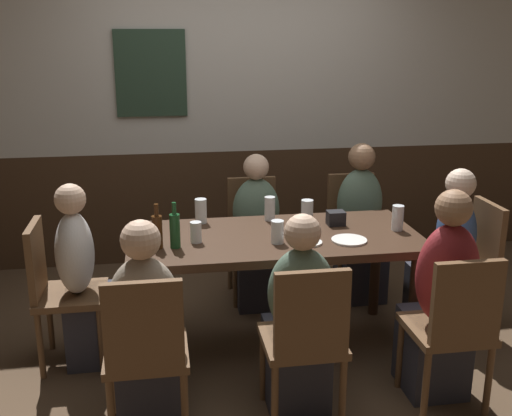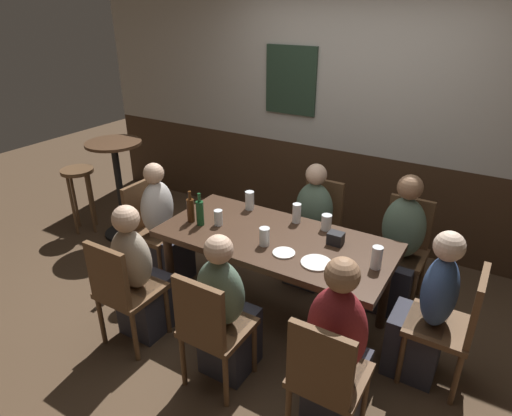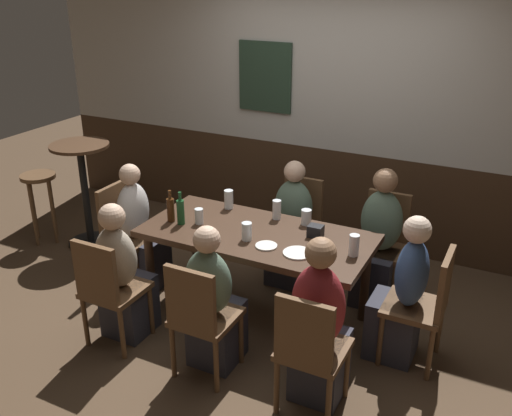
{
  "view_description": "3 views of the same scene",
  "coord_description": "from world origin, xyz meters",
  "px_view_note": "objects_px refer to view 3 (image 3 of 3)",
  "views": [
    {
      "loc": [
        -0.67,
        -3.45,
        1.94
      ],
      "look_at": [
        -0.12,
        -0.04,
        0.93
      ],
      "focal_mm": 42.98,
      "sensor_mm": 36.0,
      "label": 1
    },
    {
      "loc": [
        1.37,
        -2.54,
        2.34
      ],
      "look_at": [
        -0.2,
        0.06,
        0.91
      ],
      "focal_mm": 30.94,
      "sensor_mm": 36.0,
      "label": 2
    },
    {
      "loc": [
        1.75,
        -3.48,
        2.61
      ],
      "look_at": [
        0.0,
        -0.02,
        0.95
      ],
      "focal_mm": 39.86,
      "sensor_mm": 36.0,
      "label": 3
    }
  ],
  "objects_px": {
    "person_mid_near": "(213,308)",
    "pint_glass_pale": "(354,247)",
    "beer_glass_tall": "(277,211)",
    "pint_glass_stout": "(247,232)",
    "plate_white_small": "(266,246)",
    "plate_white_large": "(298,253)",
    "chair_right_far": "(383,239)",
    "person_right_near": "(319,333)",
    "chair_right_near": "(310,347)",
    "pint_glass_amber": "(199,217)",
    "bar_stool": "(40,189)",
    "dining_table": "(257,242)",
    "person_mid_far": "(291,232)",
    "beer_bottle_brown": "(171,209)",
    "person_right_far": "(378,248)",
    "chair_mid_near": "(200,314)",
    "chair_head_east": "(426,302)",
    "person_head_east": "(402,300)",
    "side_bar_table": "(84,187)",
    "chair_left_near": "(108,287)",
    "condiment_caddy": "(316,231)",
    "chair_mid_far": "(298,221)",
    "person_head_west": "(140,236)",
    "tumbler_short": "(229,201)",
    "person_left_near": "(123,281)",
    "tumbler_water": "(306,218)",
    "chair_head_west": "(124,229)",
    "beer_bottle_green": "(181,211)"
  },
  "relations": [
    {
      "from": "dining_table",
      "to": "plate_white_small",
      "type": "height_order",
      "value": "plate_white_small"
    },
    {
      "from": "person_mid_near",
      "to": "side_bar_table",
      "type": "bearing_deg",
      "value": 153.21
    },
    {
      "from": "chair_right_far",
      "to": "person_right_near",
      "type": "relative_size",
      "value": 0.75
    },
    {
      "from": "chair_head_east",
      "to": "person_right_near",
      "type": "bearing_deg",
      "value": -128.06
    },
    {
      "from": "chair_mid_far",
      "to": "pint_glass_amber",
      "type": "xyz_separation_m",
      "value": [
        -0.48,
        -0.88,
        0.3
      ]
    },
    {
      "from": "person_mid_near",
      "to": "pint_glass_pale",
      "type": "relative_size",
      "value": 6.9
    },
    {
      "from": "person_head_east",
      "to": "pint_glass_stout",
      "type": "bearing_deg",
      "value": -172.98
    },
    {
      "from": "chair_mid_far",
      "to": "beer_glass_tall",
      "type": "xyz_separation_m",
      "value": [
        0.02,
        -0.52,
        0.31
      ]
    },
    {
      "from": "person_right_far",
      "to": "plate_white_large",
      "type": "height_order",
      "value": "person_right_far"
    },
    {
      "from": "chair_left_near",
      "to": "person_right_far",
      "type": "relative_size",
      "value": 0.76
    },
    {
      "from": "plate_white_small",
      "to": "plate_white_large",
      "type": "bearing_deg",
      "value": -0.01
    },
    {
      "from": "chair_right_near",
      "to": "pint_glass_amber",
      "type": "height_order",
      "value": "chair_right_near"
    },
    {
      "from": "dining_table",
      "to": "condiment_caddy",
      "type": "xyz_separation_m",
      "value": [
        0.42,
        0.14,
        0.13
      ]
    },
    {
      "from": "chair_mid_far",
      "to": "chair_left_near",
      "type": "relative_size",
      "value": 1.0
    },
    {
      "from": "person_right_far",
      "to": "chair_mid_near",
      "type": "bearing_deg",
      "value": -117.4
    },
    {
      "from": "tumbler_short",
      "to": "plate_white_small",
      "type": "xyz_separation_m",
      "value": [
        0.59,
        -0.5,
        -0.06
      ]
    },
    {
      "from": "person_left_near",
      "to": "plate_white_small",
      "type": "distance_m",
      "value": 1.1
    },
    {
      "from": "person_right_far",
      "to": "beer_bottle_green",
      "type": "xyz_separation_m",
      "value": [
        -1.38,
        -0.79,
        0.36
      ]
    },
    {
      "from": "beer_glass_tall",
      "to": "pint_glass_stout",
      "type": "distance_m",
      "value": 0.45
    },
    {
      "from": "chair_head_west",
      "to": "condiment_caddy",
      "type": "distance_m",
      "value": 1.75
    },
    {
      "from": "chair_left_near",
      "to": "condiment_caddy",
      "type": "bearing_deg",
      "value": 38.9
    },
    {
      "from": "person_right_far",
      "to": "chair_head_east",
      "type": "bearing_deg",
      "value": -51.91
    },
    {
      "from": "condiment_caddy",
      "to": "side_bar_table",
      "type": "xyz_separation_m",
      "value": [
        -2.51,
        0.26,
        -0.17
      ]
    },
    {
      "from": "person_right_near",
      "to": "side_bar_table",
      "type": "height_order",
      "value": "person_right_near"
    },
    {
      "from": "beer_glass_tall",
      "to": "bar_stool",
      "type": "height_order",
      "value": "beer_glass_tall"
    },
    {
      "from": "beer_bottle_brown",
      "to": "person_head_east",
      "type": "bearing_deg",
      "value": 3.68
    },
    {
      "from": "person_left_near",
      "to": "side_bar_table",
      "type": "bearing_deg",
      "value": 141.26
    },
    {
      "from": "person_right_far",
      "to": "condiment_caddy",
      "type": "xyz_separation_m",
      "value": [
        -0.35,
        -0.53,
        0.3
      ]
    },
    {
      "from": "person_head_west",
      "to": "bar_stool",
      "type": "distance_m",
      "value": 1.43
    },
    {
      "from": "pint_glass_amber",
      "to": "beer_bottle_brown",
      "type": "distance_m",
      "value": 0.24
    },
    {
      "from": "person_right_near",
      "to": "pint_glass_amber",
      "type": "bearing_deg",
      "value": 153.99
    },
    {
      "from": "chair_right_far",
      "to": "pint_glass_amber",
      "type": "height_order",
      "value": "chair_right_far"
    },
    {
      "from": "chair_right_near",
      "to": "chair_mid_far",
      "type": "distance_m",
      "value": 1.83
    },
    {
      "from": "chair_right_near",
      "to": "pint_glass_stout",
      "type": "bearing_deg",
      "value": 138.83
    },
    {
      "from": "person_head_west",
      "to": "person_right_near",
      "type": "bearing_deg",
      "value": -19.27
    },
    {
      "from": "person_left_near",
      "to": "pint_glass_pale",
      "type": "height_order",
      "value": "person_left_near"
    },
    {
      "from": "plate_white_small",
      "to": "condiment_caddy",
      "type": "bearing_deg",
      "value": 51.06
    },
    {
      "from": "chair_right_far",
      "to": "side_bar_table",
      "type": "relative_size",
      "value": 0.84
    },
    {
      "from": "pint_glass_pale",
      "to": "beer_bottle_brown",
      "type": "xyz_separation_m",
      "value": [
        -1.47,
        -0.09,
        0.03
      ]
    },
    {
      "from": "person_mid_far",
      "to": "plate_white_large",
      "type": "bearing_deg",
      "value": -63.84
    },
    {
      "from": "chair_head_east",
      "to": "pint_glass_pale",
      "type": "xyz_separation_m",
      "value": [
        -0.52,
        -0.02,
        0.31
      ]
    },
    {
      "from": "chair_mid_near",
      "to": "tumbler_water",
      "type": "distance_m",
      "value": 1.21
    },
    {
      "from": "person_right_near",
      "to": "chair_right_near",
      "type": "bearing_deg",
      "value": -90.0
    },
    {
      "from": "chair_right_far",
      "to": "person_mid_far",
      "type": "xyz_separation_m",
      "value": [
        -0.77,
        -0.16,
        -0.04
      ]
    },
    {
      "from": "person_mid_far",
      "to": "condiment_caddy",
      "type": "xyz_separation_m",
      "value": [
        0.42,
        -0.52,
        0.33
      ]
    },
    {
      "from": "chair_right_near",
      "to": "tumbler_water",
      "type": "height_order",
      "value": "chair_right_near"
    },
    {
      "from": "bar_stool",
      "to": "dining_table",
      "type": "bearing_deg",
      "value": -5.46
    },
    {
      "from": "dining_table",
      "to": "side_bar_table",
      "type": "distance_m",
      "value": 2.13
    },
    {
      "from": "condiment_caddy",
      "to": "beer_bottle_brown",
      "type": "bearing_deg",
      "value": -167.18
    },
    {
      "from": "chair_right_far",
      "to": "chair_mid_far",
      "type": "relative_size",
      "value": 1.0
    }
  ]
}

